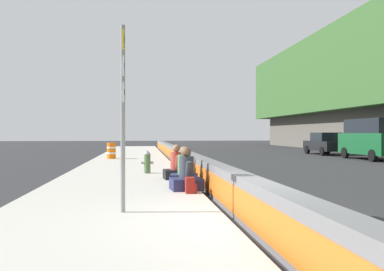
{
  "coord_description": "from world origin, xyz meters",
  "views": [
    {
      "loc": [
        -6.66,
        1.99,
        1.66
      ],
      "look_at": [
        8.69,
        0.03,
        1.57
      ],
      "focal_mm": 37.09,
      "sensor_mm": 36.0,
      "label": 1
    }
  ],
  "objects_px": {
    "route_sign_post": "(123,103)",
    "seated_person_foreground": "(186,176)",
    "seated_person_middle": "(184,173)",
    "seated_person_rear": "(176,168)",
    "backpack": "(190,185)",
    "construction_barrel": "(111,151)",
    "parked_car_fourth": "(373,138)",
    "parked_car_midline": "(325,143)",
    "fire_hydrant": "(147,161)"
  },
  "relations": [
    {
      "from": "route_sign_post",
      "to": "seated_person_rear",
      "type": "bearing_deg",
      "value": -15.47
    },
    {
      "from": "seated_person_foreground",
      "to": "seated_person_rear",
      "type": "xyz_separation_m",
      "value": [
        2.59,
        0.05,
        -0.0
      ]
    },
    {
      "from": "backpack",
      "to": "construction_barrel",
      "type": "bearing_deg",
      "value": 12.15
    },
    {
      "from": "fire_hydrant",
      "to": "backpack",
      "type": "distance_m",
      "value": 5.28
    },
    {
      "from": "route_sign_post",
      "to": "parked_car_fourth",
      "type": "distance_m",
      "value": 21.17
    },
    {
      "from": "route_sign_post",
      "to": "parked_car_midline",
      "type": "distance_m",
      "value": 25.8
    },
    {
      "from": "parked_car_midline",
      "to": "parked_car_fourth",
      "type": "bearing_deg",
      "value": -178.47
    },
    {
      "from": "seated_person_middle",
      "to": "backpack",
      "type": "bearing_deg",
      "value": 179.22
    },
    {
      "from": "seated_person_middle",
      "to": "parked_car_midline",
      "type": "height_order",
      "value": "parked_car_midline"
    },
    {
      "from": "route_sign_post",
      "to": "fire_hydrant",
      "type": "bearing_deg",
      "value": -4.36
    },
    {
      "from": "seated_person_rear",
      "to": "parked_car_midline",
      "type": "bearing_deg",
      "value": -39.17
    },
    {
      "from": "backpack",
      "to": "seated_person_foreground",
      "type": "bearing_deg",
      "value": 3.18
    },
    {
      "from": "route_sign_post",
      "to": "backpack",
      "type": "relative_size",
      "value": 9.0
    },
    {
      "from": "seated_person_foreground",
      "to": "parked_car_fourth",
      "type": "xyz_separation_m",
      "value": [
        12.45,
        -13.07,
        0.85
      ]
    },
    {
      "from": "backpack",
      "to": "route_sign_post",
      "type": "bearing_deg",
      "value": 144.84
    },
    {
      "from": "route_sign_post",
      "to": "parked_car_fourth",
      "type": "relative_size",
      "value": 0.7
    },
    {
      "from": "seated_person_rear",
      "to": "seated_person_middle",
      "type": "bearing_deg",
      "value": -176.09
    },
    {
      "from": "route_sign_post",
      "to": "backpack",
      "type": "bearing_deg",
      "value": -35.16
    },
    {
      "from": "route_sign_post",
      "to": "seated_person_foreground",
      "type": "distance_m",
      "value": 3.67
    },
    {
      "from": "parked_car_fourth",
      "to": "parked_car_midline",
      "type": "height_order",
      "value": "parked_car_fourth"
    },
    {
      "from": "fire_hydrant",
      "to": "parked_car_fourth",
      "type": "relative_size",
      "value": 0.17
    },
    {
      "from": "parked_car_fourth",
      "to": "seated_person_foreground",
      "type": "bearing_deg",
      "value": 133.61
    },
    {
      "from": "parked_car_fourth",
      "to": "parked_car_midline",
      "type": "bearing_deg",
      "value": 1.53
    },
    {
      "from": "seated_person_rear",
      "to": "parked_car_fourth",
      "type": "xyz_separation_m",
      "value": [
        9.86,
        -13.12,
        0.85
      ]
    },
    {
      "from": "parked_car_midline",
      "to": "construction_barrel",
      "type": "bearing_deg",
      "value": 107.64
    },
    {
      "from": "seated_person_foreground",
      "to": "construction_barrel",
      "type": "height_order",
      "value": "seated_person_foreground"
    },
    {
      "from": "seated_person_foreground",
      "to": "parked_car_midline",
      "type": "height_order",
      "value": "parked_car_midline"
    },
    {
      "from": "route_sign_post",
      "to": "backpack",
      "type": "distance_m",
      "value": 3.34
    },
    {
      "from": "seated_person_foreground",
      "to": "seated_person_middle",
      "type": "relative_size",
      "value": 1.02
    },
    {
      "from": "fire_hydrant",
      "to": "seated_person_foreground",
      "type": "bearing_deg",
      "value": -167.92
    },
    {
      "from": "seated_person_middle",
      "to": "construction_barrel",
      "type": "distance_m",
      "value": 12.7
    },
    {
      "from": "construction_barrel",
      "to": "parked_car_fourth",
      "type": "distance_m",
      "value": 16.11
    },
    {
      "from": "seated_person_middle",
      "to": "parked_car_midline",
      "type": "relative_size",
      "value": 0.25
    },
    {
      "from": "seated_person_rear",
      "to": "parked_car_midline",
      "type": "distance_m",
      "value": 20.52
    },
    {
      "from": "fire_hydrant",
      "to": "parked_car_fourth",
      "type": "height_order",
      "value": "parked_car_fourth"
    },
    {
      "from": "fire_hydrant",
      "to": "parked_car_midline",
      "type": "relative_size",
      "value": 0.19
    },
    {
      "from": "route_sign_post",
      "to": "parked_car_midline",
      "type": "relative_size",
      "value": 0.79
    },
    {
      "from": "seated_person_rear",
      "to": "parked_car_midline",
      "type": "xyz_separation_m",
      "value": [
        15.9,
        -12.96,
        0.36
      ]
    },
    {
      "from": "seated_person_foreground",
      "to": "backpack",
      "type": "bearing_deg",
      "value": -176.82
    },
    {
      "from": "seated_person_middle",
      "to": "backpack",
      "type": "xyz_separation_m",
      "value": [
        -1.7,
        0.02,
        -0.16
      ]
    },
    {
      "from": "route_sign_post",
      "to": "seated_person_foreground",
      "type": "height_order",
      "value": "route_sign_post"
    },
    {
      "from": "fire_hydrant",
      "to": "seated_person_rear",
      "type": "xyz_separation_m",
      "value": [
        -2.0,
        -0.94,
        -0.09
      ]
    },
    {
      "from": "seated_person_rear",
      "to": "parked_car_midline",
      "type": "relative_size",
      "value": 0.25
    },
    {
      "from": "seated_person_middle",
      "to": "seated_person_rear",
      "type": "distance_m",
      "value": 1.49
    },
    {
      "from": "seated_person_rear",
      "to": "parked_car_fourth",
      "type": "height_order",
      "value": "parked_car_fourth"
    },
    {
      "from": "seated_person_middle",
      "to": "seated_person_rear",
      "type": "bearing_deg",
      "value": 3.91
    },
    {
      "from": "route_sign_post",
      "to": "construction_barrel",
      "type": "bearing_deg",
      "value": 5.06
    },
    {
      "from": "seated_person_foreground",
      "to": "seated_person_rear",
      "type": "height_order",
      "value": "seated_person_foreground"
    },
    {
      "from": "seated_person_middle",
      "to": "seated_person_rear",
      "type": "xyz_separation_m",
      "value": [
        1.49,
        0.1,
        0.0
      ]
    },
    {
      "from": "route_sign_post",
      "to": "fire_hydrant",
      "type": "relative_size",
      "value": 4.09
    }
  ]
}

